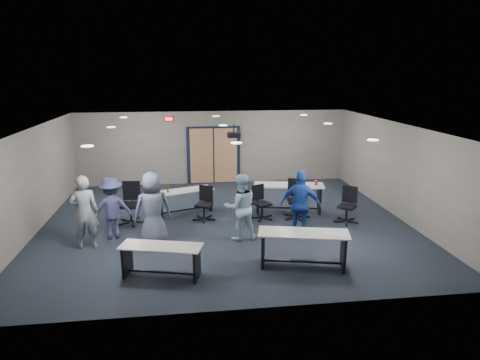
{
  "coord_description": "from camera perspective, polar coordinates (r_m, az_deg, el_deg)",
  "views": [
    {
      "loc": [
        -1.07,
        -11.25,
        4.12
      ],
      "look_at": [
        0.37,
        -0.3,
        1.3
      ],
      "focal_mm": 32.0,
      "sensor_mm": 36.0,
      "label": 1
    }
  ],
  "objects": [
    {
      "name": "person_navy",
      "position": [
        10.81,
        8.12,
        -3.32
      ],
      "size": [
        1.11,
        0.82,
        1.75
      ],
      "primitive_type": "imported",
      "rotation": [
        0.0,
        0.0,
        2.71
      ],
      "color": "#1D40A1",
      "rests_on": "floor"
    },
    {
      "name": "chair_loose_right",
      "position": [
        12.27,
        14.07,
        -3.29
      ],
      "size": [
        0.89,
        0.89,
        1.0
      ],
      "primitive_type": null,
      "rotation": [
        0.0,
        0.0,
        -0.66
      ],
      "color": "black",
      "rests_on": "floor"
    },
    {
      "name": "ceiling_projector",
      "position": [
        11.95,
        -0.83,
        6.06
      ],
      "size": [
        0.35,
        0.32,
        0.37
      ],
      "color": "black",
      "rests_on": "ceiling"
    },
    {
      "name": "ceiling_can_lights",
      "position": [
        11.64,
        -2.17,
        7.15
      ],
      "size": [
        6.24,
        5.74,
        0.02
      ],
      "primitive_type": null,
      "color": "silver",
      "rests_on": "ceiling"
    },
    {
      "name": "table_front_right",
      "position": [
        9.38,
        8.42,
        -8.34
      ],
      "size": [
        2.03,
        1.08,
        0.78
      ],
      "rotation": [
        0.0,
        0.0,
        -0.24
      ],
      "color": "beige",
      "rests_on": "floor"
    },
    {
      "name": "person_back",
      "position": [
        11.2,
        -16.74,
        -3.63
      ],
      "size": [
        1.12,
        0.8,
        1.58
      ],
      "primitive_type": "imported",
      "rotation": [
        0.0,
        0.0,
        3.37
      ],
      "color": "#3B3D6B",
      "rests_on": "floor"
    },
    {
      "name": "right_wall",
      "position": [
        13.08,
        20.37,
        1.18
      ],
      "size": [
        0.04,
        9.0,
        2.7
      ],
      "primitive_type": "cube",
      "color": "slate",
      "rests_on": "floor"
    },
    {
      "name": "chair_back_b",
      "position": [
        12.15,
        -4.85,
        -3.16
      ],
      "size": [
        0.8,
        0.8,
        0.96
      ],
      "primitive_type": null,
      "rotation": [
        0.0,
        0.0,
        -0.41
      ],
      "color": "black",
      "rests_on": "floor"
    },
    {
      "name": "table_back_left",
      "position": [
        12.8,
        -7.51,
        -2.29
      ],
      "size": [
        1.84,
        1.15,
        0.97
      ],
      "rotation": [
        0.0,
        0.0,
        0.35
      ],
      "color": "beige",
      "rests_on": "floor"
    },
    {
      "name": "table_front_left",
      "position": [
        9.02,
        -10.44,
        -9.87
      ],
      "size": [
        1.76,
        0.97,
        0.68
      ],
      "rotation": [
        0.0,
        0.0,
        -0.26
      ],
      "color": "beige",
      "rests_on": "floor"
    },
    {
      "name": "table_back_right",
      "position": [
        12.89,
        6.53,
        -1.74
      ],
      "size": [
        2.16,
        1.07,
        0.98
      ],
      "rotation": [
        0.0,
        0.0,
        -0.19
      ],
      "color": "beige",
      "rests_on": "floor"
    },
    {
      "name": "person_lightblue",
      "position": [
        10.64,
        0.07,
        -3.63
      ],
      "size": [
        0.88,
        0.72,
        1.69
      ],
      "primitive_type": "imported",
      "rotation": [
        0.0,
        0.0,
        3.24
      ],
      "color": "#B5D8F0",
      "rests_on": "floor"
    },
    {
      "name": "floor",
      "position": [
        12.03,
        -1.94,
        -5.73
      ],
      "size": [
        10.0,
        10.0,
        0.0
      ],
      "primitive_type": "plane",
      "color": "black",
      "rests_on": "ground"
    },
    {
      "name": "exit_sign",
      "position": [
        15.79,
        -9.47,
        8.06
      ],
      "size": [
        0.32,
        0.07,
        0.18
      ],
      "color": "black",
      "rests_on": "back_wall"
    },
    {
      "name": "left_wall",
      "position": [
        12.23,
        -26.0,
        -0.25
      ],
      "size": [
        0.04,
        9.0,
        2.7
      ],
      "primitive_type": "cube",
      "color": "slate",
      "rests_on": "floor"
    },
    {
      "name": "person_gray",
      "position": [
        10.75,
        -20.04,
        -4.04
      ],
      "size": [
        0.69,
        0.49,
        1.79
      ],
      "primitive_type": "imported",
      "rotation": [
        0.0,
        0.0,
        3.25
      ],
      "color": "#8D969A",
      "rests_on": "floor"
    },
    {
      "name": "chair_back_a",
      "position": [
        12.19,
        -14.39,
        -3.04
      ],
      "size": [
        0.78,
        0.78,
        1.16
      ],
      "primitive_type": null,
      "rotation": [
        0.0,
        0.0,
        -0.08
      ],
      "color": "black",
      "rests_on": "floor"
    },
    {
      "name": "double_door",
      "position": [
        16.05,
        -3.53,
        3.26
      ],
      "size": [
        2.0,
        0.07,
        2.2
      ],
      "color": "black",
      "rests_on": "back_wall"
    },
    {
      "name": "chair_back_c",
      "position": [
        12.21,
        2.97,
        -3.02
      ],
      "size": [
        0.82,
        0.82,
        0.97
      ],
      "primitive_type": null,
      "rotation": [
        0.0,
        0.0,
        0.49
      ],
      "color": "black",
      "rests_on": "floor"
    },
    {
      "name": "ceiling",
      "position": [
        11.39,
        -2.05,
        7.14
      ],
      "size": [
        10.0,
        9.0,
        0.04
      ],
      "primitive_type": "cube",
      "color": "white",
      "rests_on": "back_wall"
    },
    {
      "name": "front_wall",
      "position": [
        7.38,
        1.43,
        -7.77
      ],
      "size": [
        10.0,
        0.04,
        2.7
      ],
      "primitive_type": "cube",
      "color": "slate",
      "rests_on": "floor"
    },
    {
      "name": "chair_back_d",
      "position": [
        12.33,
        7.57,
        -2.57
      ],
      "size": [
        0.79,
        0.79,
        1.13
      ],
      "primitive_type": null,
      "rotation": [
        0.0,
        0.0,
        -0.13
      ],
      "color": "black",
      "rests_on": "floor"
    },
    {
      "name": "person_plaid",
      "position": [
        10.45,
        -11.56,
        -3.86
      ],
      "size": [
        1.0,
        0.76,
        1.83
      ],
      "primitive_type": "imported",
      "rotation": [
        0.0,
        0.0,
        3.36
      ],
      "color": "#525B71",
      "rests_on": "floor"
    },
    {
      "name": "back_wall",
      "position": [
        16.03,
        -3.56,
        4.34
      ],
      "size": [
        10.0,
        0.04,
        2.7
      ],
      "primitive_type": "cube",
      "color": "slate",
      "rests_on": "floor"
    }
  ]
}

